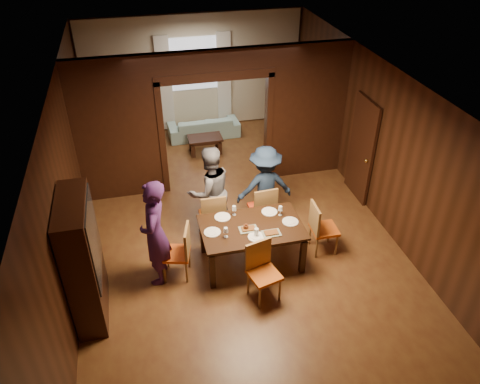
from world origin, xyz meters
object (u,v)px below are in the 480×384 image
object	(u,v)px
person_grey	(210,191)
hutch	(83,260)
chair_right	(324,228)
coffee_table	(205,145)
person_navy	(265,187)
chair_left	(176,252)
person_purple	(155,233)
chair_far_r	(262,207)
chair_near	(264,273)
sofa	(204,127)
dining_table	(252,244)
chair_far_l	(212,214)

from	to	relation	value
person_grey	hutch	world-z (taller)	hutch
chair_right	coffee_table	bearing A→B (deg)	20.99
person_navy	chair_left	distance (m)	2.10
person_purple	hutch	size ratio (longest dim) A/B	0.92
person_grey	chair_right	world-z (taller)	person_grey
chair_left	chair_far_r	distance (m)	1.91
chair_left	coffee_table	bearing A→B (deg)	178.29
person_navy	coffee_table	world-z (taller)	person_navy
chair_near	sofa	bearing A→B (deg)	74.93
person_purple	chair_near	distance (m)	1.80
dining_table	chair_near	bearing A→B (deg)	-91.18
dining_table	coffee_table	distance (m)	4.01
sofa	chair_near	xyz separation A→B (m)	(-0.03, -5.68, 0.23)
chair_left	chair_far_r	size ratio (longest dim) A/B	1.00
dining_table	chair_far_r	xyz separation A→B (m)	(0.42, 0.86, 0.10)
coffee_table	chair_left	size ratio (longest dim) A/B	0.82
sofa	hutch	xyz separation A→B (m)	(-2.62, -5.35, 0.74)
chair_far_r	chair_near	bearing A→B (deg)	72.14
person_grey	dining_table	world-z (taller)	person_grey
chair_right	chair_far_l	bearing A→B (deg)	66.82
dining_table	coffee_table	size ratio (longest dim) A/B	2.09
person_navy	sofa	bearing A→B (deg)	-83.39
person_grey	chair_far_l	distance (m)	0.42
person_purple	dining_table	bearing A→B (deg)	102.60
chair_left	hutch	world-z (taller)	hutch
chair_left	chair_far_l	bearing A→B (deg)	153.37
dining_table	hutch	bearing A→B (deg)	-169.29
chair_far_r	person_grey	bearing A→B (deg)	-13.19
sofa	person_grey	bearing A→B (deg)	80.67
person_grey	person_navy	world-z (taller)	person_grey
chair_left	chair_right	distance (m)	2.58
dining_table	chair_left	size ratio (longest dim) A/B	1.72
person_purple	hutch	bearing A→B (deg)	-53.46
person_navy	chair_far_l	xyz separation A→B (m)	(-1.02, -0.18, -0.32)
coffee_table	dining_table	bearing A→B (deg)	-88.62
dining_table	person_purple	bearing A→B (deg)	-179.39
chair_far_r	hutch	bearing A→B (deg)	20.70
person_grey	chair_left	bearing A→B (deg)	37.47
coffee_table	chair_far_r	world-z (taller)	chair_far_r
dining_table	hutch	xyz separation A→B (m)	(-2.60, -0.49, 0.62)
chair_left	person_navy	bearing A→B (deg)	135.00
chair_near	coffee_table	bearing A→B (deg)	76.20
person_grey	chair_far_l	bearing A→B (deg)	73.84
chair_near	hutch	size ratio (longest dim) A/B	0.48
sofa	chair_near	world-z (taller)	chair_near
person_grey	sofa	size ratio (longest dim) A/B	0.97
sofa	coffee_table	world-z (taller)	sofa
chair_left	chair_near	distance (m)	1.49
person_navy	chair_left	size ratio (longest dim) A/B	1.66
chair_far_l	person_grey	bearing A→B (deg)	-88.84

